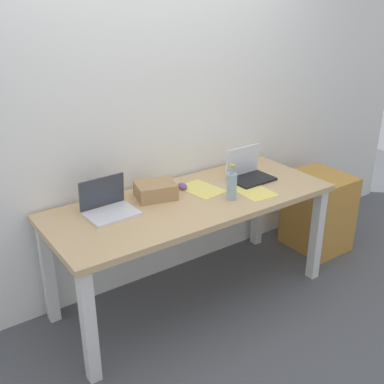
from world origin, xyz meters
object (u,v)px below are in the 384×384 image
(laptop_right, at_px, (249,173))
(cardboard_box, at_px, (156,190))
(beer_bottle, at_px, (232,185))
(filing_cabinet, at_px, (318,211))
(desk, at_px, (192,212))
(laptop_left, at_px, (109,207))
(computer_mouse, at_px, (182,186))

(laptop_right, distance_m, cardboard_box, 0.72)
(beer_bottle, distance_m, filing_cabinet, 1.19)
(desk, bearing_deg, beer_bottle, -33.74)
(beer_bottle, bearing_deg, cardboard_box, 142.73)
(desk, xyz_separation_m, laptop_right, (0.53, 0.05, 0.14))
(filing_cabinet, bearing_deg, desk, 179.72)
(laptop_right, bearing_deg, beer_bottle, -148.41)
(laptop_left, height_order, filing_cabinet, laptop_left)
(desk, distance_m, beer_bottle, 0.32)
(desk, distance_m, computer_mouse, 0.22)
(cardboard_box, bearing_deg, laptop_left, -173.62)
(laptop_right, relative_size, filing_cabinet, 0.48)
(beer_bottle, bearing_deg, filing_cabinet, 7.30)
(beer_bottle, height_order, cardboard_box, beer_bottle)
(laptop_left, height_order, computer_mouse, laptop_left)
(desk, bearing_deg, computer_mouse, 75.42)
(laptop_left, bearing_deg, laptop_right, -3.35)
(laptop_left, xyz_separation_m, laptop_right, (1.07, -0.06, 0.01))
(laptop_left, bearing_deg, cardboard_box, 6.38)
(desk, distance_m, cardboard_box, 0.28)
(laptop_right, bearing_deg, desk, -174.13)
(laptop_right, xyz_separation_m, beer_bottle, (-0.32, -0.20, 0.05))
(computer_mouse, height_order, filing_cabinet, computer_mouse)
(desk, bearing_deg, laptop_right, 5.87)
(cardboard_box, bearing_deg, filing_cabinet, -6.40)
(cardboard_box, bearing_deg, laptop_right, -8.15)
(desk, relative_size, laptop_right, 6.20)
(laptop_right, relative_size, beer_bottle, 1.31)
(desk, height_order, laptop_right, laptop_right)
(desk, xyz_separation_m, cardboard_box, (-0.18, 0.16, 0.15))
(computer_mouse, bearing_deg, cardboard_box, -158.21)
(cardboard_box, relative_size, filing_cabinet, 0.39)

